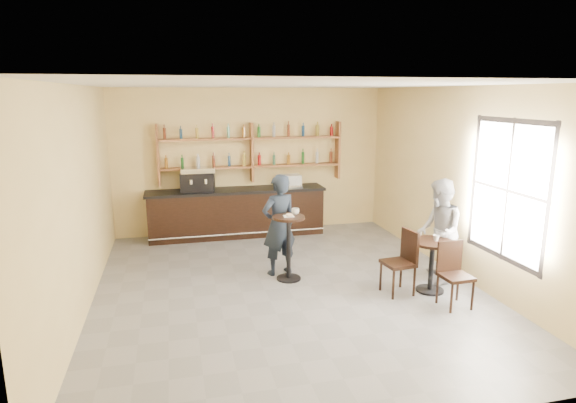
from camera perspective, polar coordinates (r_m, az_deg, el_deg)
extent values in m
plane|color=slate|center=(7.91, -0.04, -10.20)|extent=(7.00, 7.00, 0.00)
plane|color=white|center=(7.29, -0.05, 13.66)|extent=(7.00, 7.00, 0.00)
plane|color=#EDCE86|center=(10.82, -4.41, 4.80)|extent=(7.00, 0.00, 7.00)
plane|color=#EDCE86|center=(4.24, 11.24, -7.94)|extent=(7.00, 0.00, 7.00)
plane|color=#EDCE86|center=(7.35, -23.42, 0.05)|extent=(0.00, 7.00, 7.00)
plane|color=#EDCE86|center=(8.64, 19.71, 2.09)|extent=(0.00, 7.00, 7.00)
plane|color=white|center=(7.66, 24.59, 1.18)|extent=(0.00, 2.00, 2.00)
cube|color=white|center=(7.91, 0.08, -1.75)|extent=(0.18, 0.18, 0.00)
torus|color=#DD9750|center=(7.90, 0.17, -1.60)|extent=(0.12, 0.12, 0.04)
imported|color=white|center=(8.03, 0.88, -1.18)|extent=(0.16, 0.16, 0.10)
imported|color=black|center=(8.24, -1.08, -2.79)|extent=(0.74, 0.59, 1.76)
imported|color=white|center=(7.85, 17.15, -4.14)|extent=(0.14, 0.14, 0.10)
imported|color=#949398|center=(8.27, 17.45, -3.40)|extent=(0.91, 1.02, 1.74)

